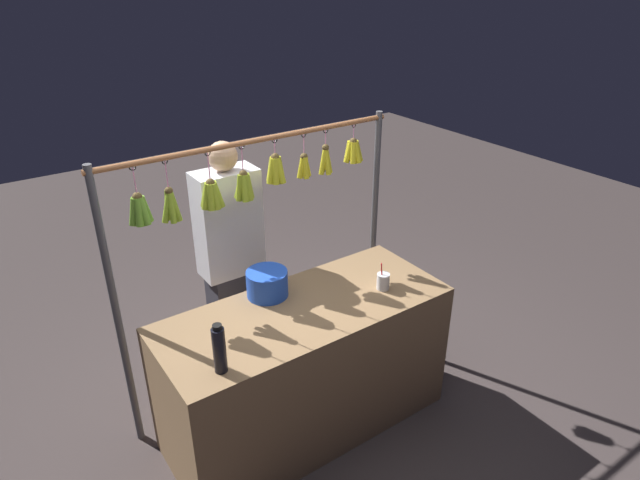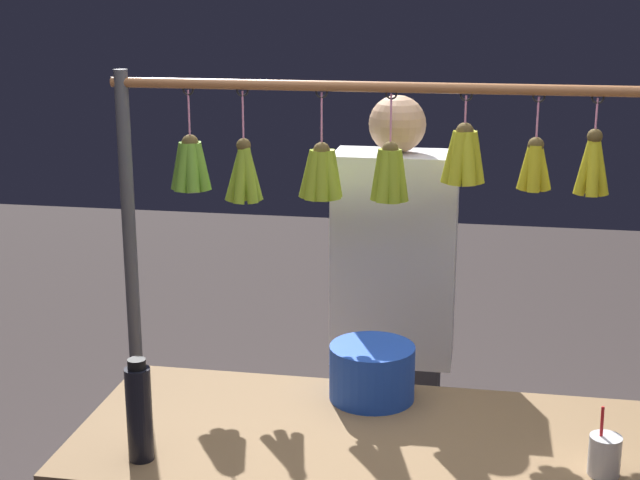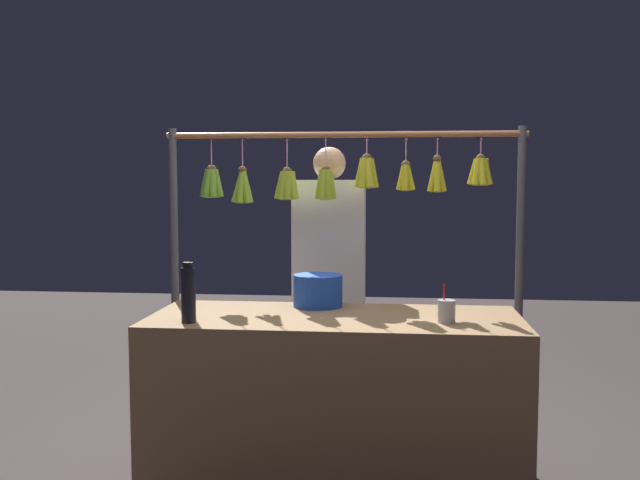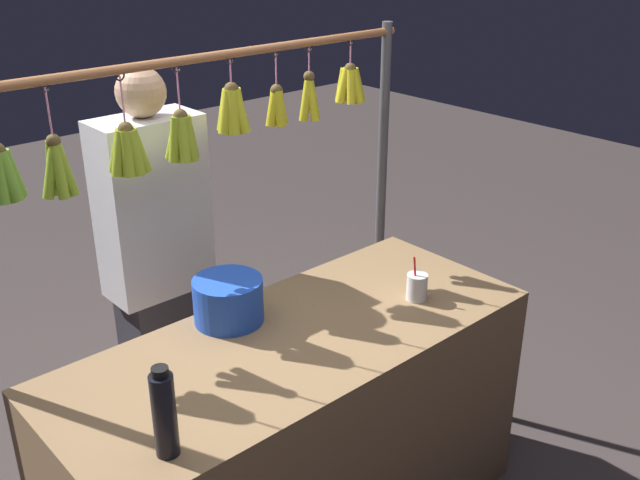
{
  "view_description": "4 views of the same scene",
  "coord_description": "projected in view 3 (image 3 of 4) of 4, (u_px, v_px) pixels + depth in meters",
  "views": [
    {
      "loc": [
        1.47,
        2.26,
        2.7
      ],
      "look_at": [
        -0.11,
        0.0,
        1.31
      ],
      "focal_mm": 30.9,
      "sensor_mm": 36.0,
      "label": 1
    },
    {
      "loc": [
        -0.19,
        2.29,
        2.07
      ],
      "look_at": [
        0.22,
        0.0,
        1.44
      ],
      "focal_mm": 52.65,
      "sensor_mm": 36.0,
      "label": 2
    },
    {
      "loc": [
        -0.28,
        3.3,
        1.53
      ],
      "look_at": [
        0.07,
        0.0,
        1.26
      ],
      "focal_mm": 39.77,
      "sensor_mm": 36.0,
      "label": 3
    },
    {
      "loc": [
        1.39,
        1.68,
        2.23
      ],
      "look_at": [
        -0.11,
        0.0,
        1.23
      ],
      "focal_mm": 41.07,
      "sensor_mm": 36.0,
      "label": 4
    }
  ],
  "objects": [
    {
      "name": "market_counter",
      "position": [
        335.0,
        408.0,
        3.39
      ],
      "size": [
        1.76,
        0.72,
        0.9
      ],
      "primitive_type": "cube",
      "color": "olive",
      "rests_on": "ground"
    },
    {
      "name": "blue_bucket",
      "position": [
        318.0,
        291.0,
        3.6
      ],
      "size": [
        0.25,
        0.25,
        0.16
      ],
      "primitive_type": "cylinder",
      "color": "blue",
      "rests_on": "market_counter"
    },
    {
      "name": "vendor_person",
      "position": [
        329.0,
        298.0,
        4.12
      ],
      "size": [
        0.41,
        0.22,
        1.73
      ],
      "color": "#2D2D38",
      "rests_on": "ground"
    },
    {
      "name": "display_rack",
      "position": [
        338.0,
        215.0,
        3.81
      ],
      "size": [
        1.93,
        0.14,
        1.82
      ],
      "color": "#4C4C51",
      "rests_on": "ground"
    },
    {
      "name": "water_bottle",
      "position": [
        188.0,
        294.0,
        3.19
      ],
      "size": [
        0.07,
        0.07,
        0.27
      ],
      "color": "black",
      "rests_on": "market_counter"
    },
    {
      "name": "drink_cup",
      "position": [
        446.0,
        311.0,
        3.2
      ],
      "size": [
        0.08,
        0.08,
        0.18
      ],
      "color": "silver",
      "rests_on": "market_counter"
    }
  ]
}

